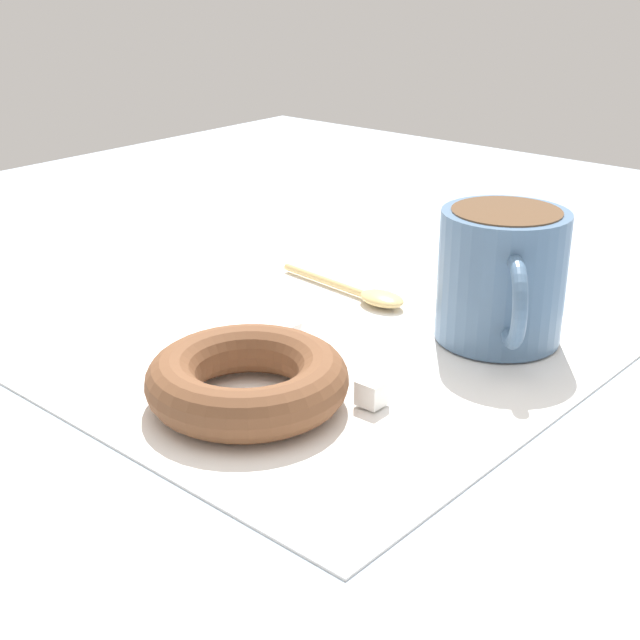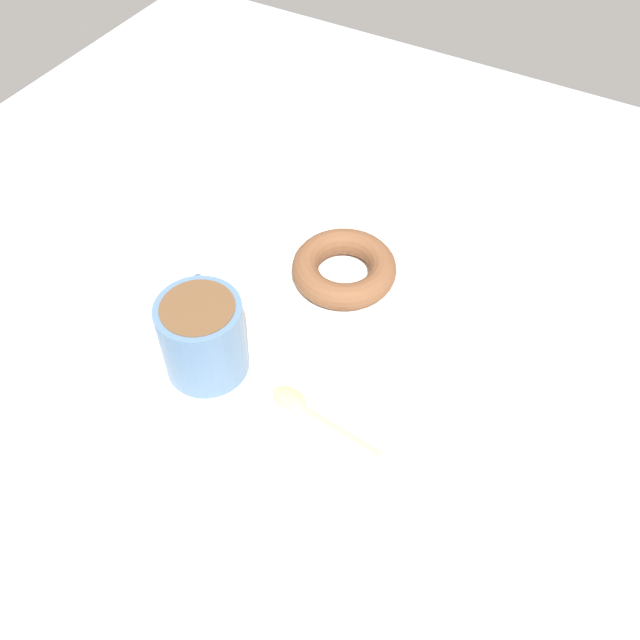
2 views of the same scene
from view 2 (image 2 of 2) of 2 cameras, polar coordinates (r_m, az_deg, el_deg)
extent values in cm
cube|color=#99A8B7|center=(71.96, -0.71, -3.10)|extent=(120.00, 120.00, 2.00)
cube|color=white|center=(72.48, 0.00, -1.10)|extent=(32.27, 32.27, 0.30)
cylinder|color=slate|center=(67.42, -9.34, -1.40)|extent=(8.04, 8.04, 8.43)
cylinder|color=brown|center=(64.40, -9.78, 0.85)|extent=(6.84, 6.84, 0.60)
torus|color=slate|center=(70.38, -9.50, 1.40)|extent=(4.98, 4.17, 5.62)
torus|color=brown|center=(76.57, 1.94, 4.17)|extent=(11.27, 11.27, 2.88)
ellipsoid|color=#D8B772|center=(67.05, -2.47, -6.30)|extent=(2.76, 3.83, 0.90)
cylinder|color=#D8B772|center=(65.41, 1.45, -8.71)|extent=(1.53, 9.23, 0.56)
cube|color=white|center=(71.66, 1.81, -0.81)|extent=(1.49, 1.49, 1.49)
cube|color=white|center=(76.35, -3.16, 3.16)|extent=(1.43, 1.43, 1.43)
camera|label=1|loc=(1.02, -6.31, 30.71)|focal=50.00mm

